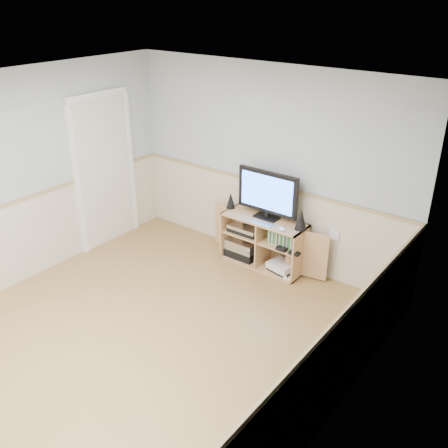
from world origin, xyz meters
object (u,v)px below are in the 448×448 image
Objects in this scene: media_cabinet at (266,240)px; game_consoles at (281,267)px; monitor at (268,193)px; keyboard at (262,224)px.

media_cabinet reaches higher than game_consoles.
monitor reaches higher than media_cabinet.
media_cabinet is 2.05× the size of monitor.
monitor is 3.02× the size of keyboard.
media_cabinet is 0.65m from monitor.
keyboard is (0.06, -0.19, 0.32)m from media_cabinet.
monitor is 0.38m from keyboard.
monitor is at bearing 167.91° from game_consoles.
media_cabinet is at bearing 101.48° from keyboard.
game_consoles is at bearing -12.09° from monitor.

